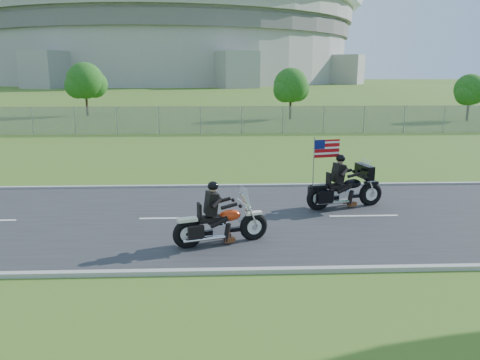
{
  "coord_description": "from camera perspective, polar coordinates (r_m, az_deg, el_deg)",
  "views": [
    {
      "loc": [
        -0.52,
        -14.05,
        4.59
      ],
      "look_at": [
        0.05,
        0.0,
        1.25
      ],
      "focal_mm": 35.0,
      "sensor_mm": 36.0,
      "label": 1
    }
  ],
  "objects": [
    {
      "name": "ground",
      "position": [
        14.79,
        -0.2,
        -4.73
      ],
      "size": [
        420.0,
        420.0,
        0.0
      ],
      "primitive_type": "plane",
      "color": "#3B581B",
      "rests_on": "ground"
    },
    {
      "name": "fence",
      "position": [
        34.53,
        -9.84,
        7.19
      ],
      "size": [
        60.0,
        0.03,
        2.0
      ],
      "primitive_type": "cube",
      "color": "gray",
      "rests_on": "ground"
    },
    {
      "name": "curb_south",
      "position": [
        11.0,
        0.59,
        -11.05
      ],
      "size": [
        120.0,
        0.18,
        0.12
      ],
      "primitive_type": "cube",
      "color": "#9E9B93",
      "rests_on": "ground"
    },
    {
      "name": "motorcycle_follow",
      "position": [
        16.1,
        12.67,
        -1.2
      ],
      "size": [
        2.76,
        1.19,
        2.33
      ],
      "rotation": [
        0.0,
        0.0,
        0.23
      ],
      "color": "black",
      "rests_on": "ground"
    },
    {
      "name": "curb_north",
      "position": [
        18.67,
        -0.66,
        -0.73
      ],
      "size": [
        120.0,
        0.18,
        0.12
      ],
      "primitive_type": "cube",
      "color": "#9E9B93",
      "rests_on": "ground"
    },
    {
      "name": "stadium",
      "position": [
        185.4,
        -8.71,
        16.61
      ],
      "size": [
        140.4,
        140.4,
        29.2
      ],
      "color": "#A3A099",
      "rests_on": "ground"
    },
    {
      "name": "tree_fence_near",
      "position": [
        44.6,
        6.26,
        11.2
      ],
      "size": [
        3.52,
        3.28,
        4.75
      ],
      "color": "#382316",
      "rests_on": "ground"
    },
    {
      "name": "road",
      "position": [
        14.78,
        -0.2,
        -4.66
      ],
      "size": [
        120.0,
        8.0,
        0.04
      ],
      "primitive_type": "cube",
      "color": "#28282B",
      "rests_on": "ground"
    },
    {
      "name": "tree_fence_mid",
      "position": [
        49.95,
        -18.28,
        11.22
      ],
      "size": [
        3.96,
        3.69,
        5.3
      ],
      "color": "#382316",
      "rests_on": "ground"
    },
    {
      "name": "tree_fence_far",
      "position": [
        47.79,
        26.25,
        9.67
      ],
      "size": [
        3.08,
        2.87,
        4.2
      ],
      "color": "#382316",
      "rests_on": "ground"
    },
    {
      "name": "motorcycle_lead",
      "position": [
        12.5,
        -2.48,
        -5.48
      ],
      "size": [
        2.58,
        1.14,
        1.78
      ],
      "rotation": [
        0.0,
        0.0,
        0.29
      ],
      "color": "black",
      "rests_on": "ground"
    }
  ]
}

